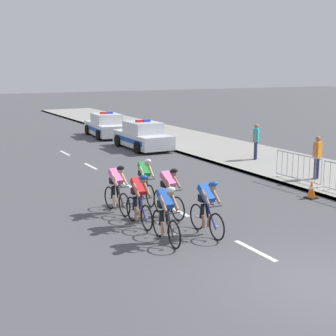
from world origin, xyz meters
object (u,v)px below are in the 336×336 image
spectator_back (256,139)px  cyclist_sixth (145,180)px  cyclist_second (207,206)px  cyclist_lead (166,213)px  cyclist_fifth (117,188)px  police_car_nearest (142,136)px  cyclist_third (139,199)px  police_car_second (106,126)px  spectator_closest (317,154)px  cyclist_fourth (169,191)px  crowd_barrier_rear (298,168)px  traffic_cone_near (312,189)px

spectator_back → cyclist_sixth: bearing=-151.6°
spectator_back → cyclist_second: bearing=-134.4°
cyclist_lead → cyclist_fifth: 3.08m
cyclist_fifth → police_car_nearest: (5.93, 10.82, -0.11)m
cyclist_third → cyclist_fifth: size_ratio=1.00×
police_car_second → cyclist_third: bearing=-108.3°
cyclist_second → police_car_second: (4.61, 19.34, -0.11)m
cyclist_lead → cyclist_third: same height
spectator_closest → cyclist_fifth: bearing=-178.0°
cyclist_fourth → crowd_barrier_rear: 6.41m
cyclist_fifth → crowd_barrier_rear: (7.47, 0.25, -0.14)m
cyclist_second → cyclist_fifth: (-1.32, 3.05, 0.00)m
cyclist_second → crowd_barrier_rear: (6.15, 3.30, -0.14)m
cyclist_sixth → crowd_barrier_rear: cyclist_sixth is taller
spectator_closest → spectator_back: bearing=83.3°
cyclist_sixth → police_car_second: 16.39m
cyclist_fifth → cyclist_sixth: size_ratio=1.00×
cyclist_third → cyclist_fourth: bearing=18.5°
cyclist_fourth → spectator_closest: size_ratio=1.03×
crowd_barrier_rear → spectator_back: 4.81m
police_car_nearest → spectator_closest: (2.53, -10.53, 0.40)m
cyclist_third → cyclist_sixth: same height
cyclist_lead → cyclist_fourth: 2.26m
spectator_back → cyclist_fifth: bearing=-151.9°
cyclist_fourth → traffic_cone_near: (5.31, -0.39, -0.48)m
cyclist_second → cyclist_third: size_ratio=1.00×
cyclist_second → spectator_back: bearing=45.6°
police_car_nearest → police_car_second: same height
cyclist_second → spectator_back: size_ratio=1.03×
crowd_barrier_rear → cyclist_fourth: bearing=-167.8°
cyclist_fourth → cyclist_sixth: 1.70m
cyclist_third → cyclist_fourth: same height
cyclist_fifth → traffic_cone_near: cyclist_fifth is taller
cyclist_lead → cyclist_fifth: bearing=91.5°
cyclist_third → spectator_back: 10.93m
cyclist_third → cyclist_sixth: 2.39m
cyclist_third → cyclist_sixth: size_ratio=1.00×
cyclist_lead → cyclist_fifth: (-0.08, 3.07, 0.00)m
cyclist_third → spectator_back: (8.93, 6.29, 0.30)m
cyclist_fourth → cyclist_fifth: bearing=137.4°
cyclist_lead → cyclist_third: size_ratio=1.00×
cyclist_sixth → traffic_cone_near: size_ratio=2.69×
crowd_barrier_rear → spectator_closest: size_ratio=1.39×
cyclist_fourth → traffic_cone_near: 5.34m
police_car_second → traffic_cone_near: (0.58, -17.78, -0.37)m
cyclist_fourth → traffic_cone_near: cyclist_fourth is taller
police_car_nearest → cyclist_lead: bearing=-112.8°
crowd_barrier_rear → spectator_back: bearing=71.5°
cyclist_third → spectator_closest: (8.40, 1.79, 0.30)m
cyclist_sixth → spectator_back: spectator_back is taller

